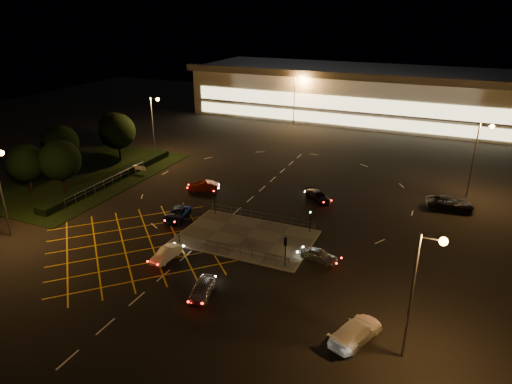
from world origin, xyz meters
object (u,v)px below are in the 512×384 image
at_px(car_circ_red, 203,186).
at_px(car_right_silver, 319,255).
at_px(signal_ne, 311,213).
at_px(car_far_dkgrey, 318,196).
at_px(signal_se, 286,246).
at_px(car_near_silver, 202,288).
at_px(signal_sw, 178,223).
at_px(car_queue_white, 166,254).
at_px(car_left_blue, 177,214).
at_px(car_east_grey, 450,203).
at_px(signal_nw, 215,196).
at_px(car_approach_white, 356,331).

bearing_deg(car_circ_red, car_right_silver, 35.19).
height_order(signal_ne, car_far_dkgrey, signal_ne).
distance_m(signal_se, car_near_silver, 8.97).
height_order(signal_sw, car_right_silver, signal_sw).
relative_size(car_queue_white, car_left_blue, 0.82).
bearing_deg(car_left_blue, car_circ_red, 90.58).
xyz_separation_m(signal_ne, car_circ_red, (-17.07, 6.04, -1.68)).
bearing_deg(car_near_silver, signal_ne, 58.33).
xyz_separation_m(signal_ne, car_queue_white, (-11.39, -11.35, -1.75)).
relative_size(car_queue_white, car_east_grey, 0.67).
distance_m(signal_sw, signal_nw, 7.99).
xyz_separation_m(car_far_dkgrey, car_circ_red, (-15.32, -3.02, 0.06)).
xyz_separation_m(signal_nw, car_queue_white, (0.61, -11.35, -1.75)).
height_order(signal_se, car_left_blue, signal_se).
height_order(signal_sw, car_near_silver, signal_sw).
distance_m(signal_se, signal_ne, 7.99).
bearing_deg(car_queue_white, car_east_grey, 47.77).
relative_size(car_east_grey, car_approach_white, 1.08).
distance_m(signal_sw, car_circ_red, 15.01).
bearing_deg(signal_se, car_queue_white, 16.46).
bearing_deg(signal_nw, signal_ne, 0.00).
bearing_deg(car_approach_white, signal_nw, -15.87).
bearing_deg(car_circ_red, car_left_blue, -14.59).
distance_m(car_far_dkgrey, car_east_grey, 16.33).
distance_m(signal_sw, car_queue_white, 3.84).
bearing_deg(signal_se, signal_sw, 0.00).
bearing_deg(signal_sw, car_circ_red, -70.12).
distance_m(car_right_silver, car_east_grey, 21.82).
bearing_deg(car_right_silver, signal_se, 141.43).
distance_m(car_left_blue, car_east_grey, 33.65).
xyz_separation_m(car_left_blue, car_east_grey, (29.56, 16.07, 0.15)).
height_order(car_queue_white, car_right_silver, car_right_silver).
xyz_separation_m(car_queue_white, car_right_silver, (14.07, 5.85, 0.02)).
xyz_separation_m(signal_sw, car_circ_red, (-5.07, 14.03, -1.68)).
relative_size(signal_sw, car_approach_white, 0.60).
relative_size(signal_se, car_near_silver, 0.78).
bearing_deg(car_circ_red, car_far_dkgrey, 76.66).
bearing_deg(signal_nw, car_approach_white, -37.21).
distance_m(signal_nw, car_right_silver, 15.78).
distance_m(car_left_blue, car_right_silver, 18.36).
height_order(car_queue_white, car_approach_white, car_approach_white).
relative_size(signal_nw, car_left_blue, 0.69).
bearing_deg(car_near_silver, car_queue_white, 135.40).
xyz_separation_m(car_near_silver, car_left_blue, (-10.45, 12.24, -0.05)).
height_order(car_far_dkgrey, car_right_silver, car_right_silver).
height_order(car_far_dkgrey, car_circ_red, car_circ_red).
height_order(car_queue_white, car_circ_red, car_circ_red).
relative_size(car_left_blue, car_circ_red, 1.09).
relative_size(car_circ_red, car_approach_white, 0.80).
bearing_deg(car_far_dkgrey, signal_nw, 169.85).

